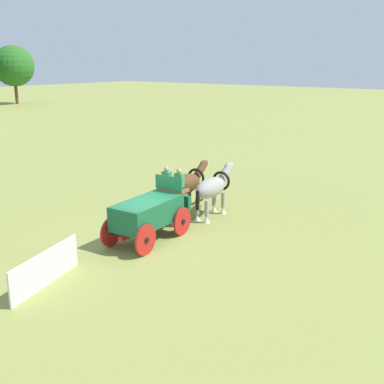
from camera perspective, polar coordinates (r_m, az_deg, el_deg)
name	(u,v)px	position (r m, az deg, el deg)	size (l,w,h in m)	color
ground_plane	(148,240)	(18.20, -5.35, -5.85)	(220.00, 220.00, 0.00)	olive
show_wagon	(150,212)	(17.97, -5.08, -2.38)	(5.88, 2.00, 2.54)	#195B38
draft_horse_near	(187,184)	(21.15, -0.57, 0.93)	(3.07, 1.06, 2.14)	brown
draft_horse_off	(212,188)	(20.50, 2.50, 0.49)	(3.16, 1.06, 2.16)	#9E998E
tree_g	(14,66)	(82.44, -20.88, 14.13)	(6.42, 6.42, 9.19)	brown
sponsor_banner	(46,268)	(15.14, -17.36, -8.85)	(3.20, 0.06, 1.10)	silver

